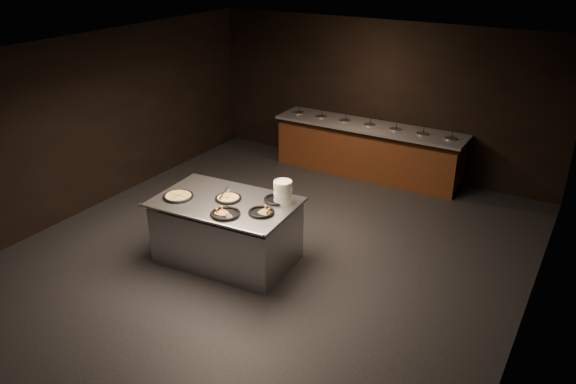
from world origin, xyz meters
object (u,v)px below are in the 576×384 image
Objects in this scene: plate_stack at (283,192)px; pan_veggie_whole at (178,196)px; serving_counter at (227,232)px; pan_cheese_whole at (228,198)px.

pan_veggie_whole is at bearing -155.65° from plate_stack.
serving_counter is 0.51m from pan_cheese_whole.
pan_cheese_whole is (0.64, 0.31, -0.00)m from pan_veggie_whole.
pan_veggie_whole is (-0.63, -0.25, 0.51)m from serving_counter.
plate_stack is (0.72, 0.36, 0.65)m from serving_counter.
plate_stack is at bearing 23.26° from pan_cheese_whole.
serving_counter is at bearing -98.11° from pan_cheese_whole.
pan_cheese_whole is at bearing 77.96° from serving_counter.
pan_veggie_whole is at bearing -162.33° from serving_counter.
serving_counter is at bearing -153.31° from plate_stack.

